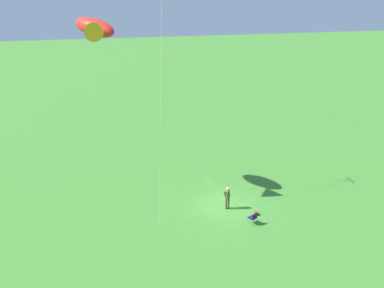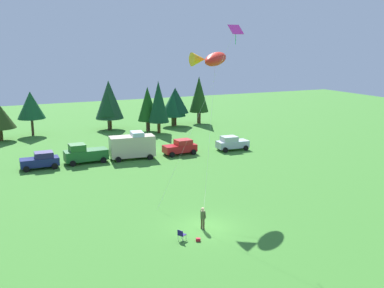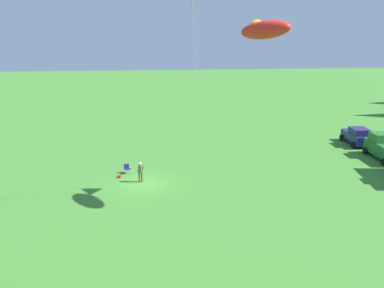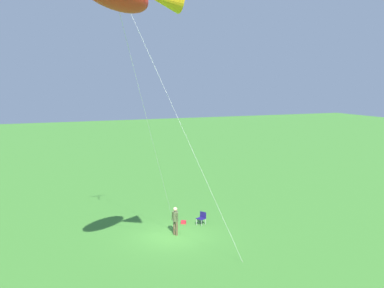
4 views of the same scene
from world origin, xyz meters
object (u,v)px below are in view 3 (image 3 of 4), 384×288
at_px(kite_large_fish, 263,30).
at_px(backpack_on_grass, 120,176).
at_px(person_kite_flyer, 140,170).
at_px(folding_chair, 127,168).
at_px(car_navy_hatch, 357,136).

bearing_deg(kite_large_fish, backpack_on_grass, -120.82).
xyz_separation_m(person_kite_flyer, folding_chair, (-2.30, -1.23, -0.53)).
height_order(car_navy_hatch, kite_large_fish, kite_large_fish).
bearing_deg(backpack_on_grass, car_navy_hatch, 108.15).
xyz_separation_m(backpack_on_grass, kite_large_fish, (6.23, 10.45, 12.35)).
bearing_deg(backpack_on_grass, folding_chair, 151.58).
bearing_deg(car_navy_hatch, folding_chair, -73.08).
distance_m(person_kite_flyer, car_navy_hatch, 24.73).
relative_size(person_kite_flyer, folding_chair, 2.12).
distance_m(backpack_on_grass, kite_large_fish, 17.34).
height_order(person_kite_flyer, folding_chair, person_kite_flyer).
bearing_deg(person_kite_flyer, car_navy_hatch, 91.48).
relative_size(backpack_on_grass, car_navy_hatch, 0.08).
distance_m(car_navy_hatch, kite_large_fish, 23.27).
relative_size(person_kite_flyer, car_navy_hatch, 0.41).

